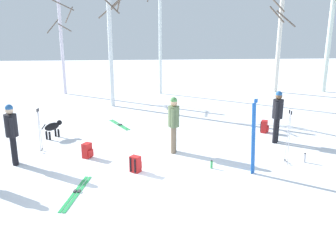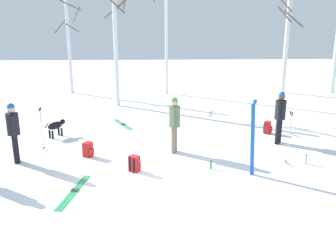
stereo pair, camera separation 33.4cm
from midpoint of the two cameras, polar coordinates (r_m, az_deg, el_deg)
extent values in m
plane|color=white|center=(9.15, -1.93, -9.07)|extent=(60.00, 60.00, 0.00)
cylinder|color=black|center=(11.26, -21.76, -3.11)|extent=(0.16, 0.16, 0.82)
cylinder|color=black|center=(11.09, -21.69, -3.39)|extent=(0.16, 0.16, 0.82)
cylinder|color=black|center=(10.98, -22.11, 0.30)|extent=(0.34, 0.34, 0.62)
sphere|color=beige|center=(10.88, -22.34, 2.43)|extent=(0.22, 0.22, 0.22)
sphere|color=#265999|center=(10.87, -22.37, 2.74)|extent=(0.21, 0.21, 0.21)
cylinder|color=black|center=(11.18, -22.17, 0.47)|extent=(0.10, 0.10, 0.56)
cylinder|color=black|center=(10.78, -22.02, -0.07)|extent=(0.10, 0.10, 0.56)
cylinder|color=#72604C|center=(11.09, 1.78, -2.23)|extent=(0.16, 0.16, 0.82)
cylinder|color=#72604C|center=(11.26, 1.88, -1.95)|extent=(0.16, 0.16, 0.82)
cylinder|color=#566B47|center=(10.97, 1.86, 1.49)|extent=(0.34, 0.34, 0.62)
sphere|color=tan|center=(10.87, 1.88, 3.63)|extent=(0.22, 0.22, 0.22)
sphere|color=#4C8C4C|center=(10.86, 1.89, 3.94)|extent=(0.21, 0.21, 0.21)
cylinder|color=#566B47|center=(10.77, 1.75, 1.11)|extent=(0.10, 0.10, 0.56)
cylinder|color=#566B47|center=(11.18, 1.97, 1.65)|extent=(0.10, 0.10, 0.56)
cylinder|color=black|center=(12.65, 17.57, -0.67)|extent=(0.16, 0.16, 0.82)
cylinder|color=black|center=(12.48, 17.39, -0.88)|extent=(0.16, 0.16, 0.82)
cylinder|color=black|center=(12.39, 17.75, 2.41)|extent=(0.34, 0.34, 0.62)
sphere|color=brown|center=(12.30, 17.92, 4.32)|extent=(0.22, 0.22, 0.22)
sphere|color=#265999|center=(12.29, 17.94, 4.59)|extent=(0.21, 0.21, 0.21)
cylinder|color=black|center=(12.60, 17.95, 2.52)|extent=(0.10, 0.10, 0.56)
cylinder|color=black|center=(12.19, 17.54, 2.13)|extent=(0.10, 0.10, 0.56)
ellipsoid|color=black|center=(13.16, -16.39, 0.06)|extent=(0.53, 0.62, 0.26)
sphere|color=black|center=(13.36, -15.32, 0.66)|extent=(0.18, 0.18, 0.18)
ellipsoid|color=black|center=(13.40, -15.12, 0.64)|extent=(0.11, 0.12, 0.06)
cylinder|color=black|center=(12.93, -17.59, 0.04)|extent=(0.14, 0.18, 0.17)
cylinder|color=black|center=(13.41, -15.89, -0.81)|extent=(0.07, 0.07, 0.28)
cylinder|color=black|center=(13.30, -15.45, -0.92)|extent=(0.07, 0.07, 0.28)
cylinder|color=black|center=(13.18, -17.16, -1.21)|extent=(0.07, 0.07, 0.28)
cylinder|color=black|center=(13.06, -16.73, -1.33)|extent=(0.07, 0.07, 0.28)
cube|color=blue|center=(9.65, 14.05, -2.09)|extent=(0.16, 0.11, 1.92)
cube|color=blue|center=(9.40, 14.45, 3.71)|extent=(0.06, 0.05, 0.10)
cube|color=blue|center=(9.61, 13.80, -2.16)|extent=(0.16, 0.11, 1.92)
cube|color=blue|center=(9.35, 14.20, 3.67)|extent=(0.06, 0.05, 0.10)
cube|color=green|center=(9.01, -13.02, -9.88)|extent=(0.39, 1.85, 0.02)
cube|color=#333338|center=(9.04, -12.92, -9.62)|extent=(0.08, 0.13, 0.03)
cube|color=green|center=(9.04, -13.62, -9.82)|extent=(0.39, 1.85, 0.02)
cube|color=#333338|center=(9.07, -13.52, -9.56)|extent=(0.08, 0.13, 0.03)
cube|color=green|center=(14.34, -6.58, 0.23)|extent=(0.81, 1.54, 0.02)
cube|color=#333338|center=(14.29, -6.50, 0.27)|extent=(0.11, 0.14, 0.03)
cube|color=green|center=(14.38, -6.21, 0.29)|extent=(0.81, 1.54, 0.02)
cube|color=#333338|center=(14.33, -6.13, 0.33)|extent=(0.11, 0.14, 0.03)
cylinder|color=#B2B2BC|center=(10.74, 18.93, -2.01)|extent=(0.02, 0.11, 1.43)
cylinder|color=black|center=(10.54, 19.30, 1.96)|extent=(0.04, 0.04, 0.10)
cylinder|color=black|center=(10.95, 18.62, -5.23)|extent=(0.07, 0.07, 0.01)
cylinder|color=#B2B2BC|center=(10.62, 19.18, -2.23)|extent=(0.02, 0.11, 1.43)
cylinder|color=black|center=(10.42, 19.56, 1.78)|extent=(0.04, 0.04, 0.10)
cylinder|color=black|center=(10.83, 18.87, -5.49)|extent=(0.07, 0.07, 0.01)
cylinder|color=#B2B2BC|center=(11.90, -18.08, -0.63)|extent=(0.02, 0.10, 1.27)
cylinder|color=black|center=(11.73, -18.36, 2.58)|extent=(0.04, 0.04, 0.10)
cylinder|color=black|center=(12.06, -17.85, -3.20)|extent=(0.07, 0.07, 0.01)
cylinder|color=#B2B2BC|center=(11.77, -18.26, -0.82)|extent=(0.02, 0.10, 1.27)
cylinder|color=black|center=(11.60, -18.55, 2.42)|extent=(0.04, 0.04, 0.10)
cylinder|color=black|center=(11.93, -18.02, -3.42)|extent=(0.07, 0.07, 0.01)
cube|color=red|center=(13.61, 15.83, -0.21)|extent=(0.30, 0.32, 0.44)
cube|color=red|center=(13.61, 16.35, -0.54)|extent=(0.14, 0.20, 0.20)
cube|color=black|center=(13.56, 15.30, -0.24)|extent=(0.04, 0.04, 0.37)
cube|color=black|center=(13.69, 15.40, -0.08)|extent=(0.04, 0.04, 0.37)
cube|color=red|center=(11.09, -11.48, -3.59)|extent=(0.30, 0.32, 0.44)
cube|color=red|center=(11.04, -10.93, -4.02)|extent=(0.15, 0.20, 0.20)
cube|color=black|center=(11.11, -12.18, -3.60)|extent=(0.04, 0.04, 0.37)
cube|color=black|center=(11.21, -11.72, -3.39)|extent=(0.04, 0.04, 0.37)
cube|color=red|center=(9.85, -4.27, -5.84)|extent=(0.33, 0.31, 0.44)
cube|color=red|center=(9.97, -3.81, -5.96)|extent=(0.19, 0.16, 0.20)
cube|color=black|center=(9.73, -4.34, -6.13)|extent=(0.04, 0.04, 0.37)
cube|color=black|center=(9.81, -5.01, -5.96)|extent=(0.04, 0.04, 0.37)
cylinder|color=green|center=(10.12, 7.58, -6.04)|extent=(0.07, 0.07, 0.21)
cylinder|color=black|center=(10.07, 7.61, -5.43)|extent=(0.04, 0.04, 0.02)
cylinder|color=silver|center=(11.11, 21.37, -4.89)|extent=(0.07, 0.07, 0.25)
cylinder|color=black|center=(11.06, 21.45, -4.22)|extent=(0.04, 0.04, 0.02)
cylinder|color=silver|center=(20.87, -14.65, 12.19)|extent=(0.17, 0.17, 5.35)
cylinder|color=brown|center=(20.33, -14.43, 17.65)|extent=(1.00, 0.70, 0.54)
cylinder|color=brown|center=(20.53, -14.20, 14.56)|extent=(0.60, 0.62, 0.45)
cylinder|color=brown|center=(21.16, -15.87, 14.69)|extent=(0.52, 0.91, 0.76)
cylinder|color=brown|center=(21.03, -13.58, 16.36)|extent=(0.64, 0.93, 0.83)
cylinder|color=silver|center=(17.25, -7.51, 11.53)|extent=(0.19, 0.19, 5.15)
cylinder|color=brown|center=(17.71, -7.63, 17.56)|extent=(1.04, 0.09, 0.89)
cylinder|color=brown|center=(16.85, -7.49, 18.08)|extent=(0.78, 0.29, 0.75)
cylinder|color=brown|center=(17.54, -6.90, 17.94)|extent=(0.76, 0.51, 0.67)
cylinder|color=silver|center=(20.08, 0.25, 15.53)|extent=(0.16, 0.16, 7.43)
cylinder|color=silver|center=(21.40, 18.27, 11.71)|extent=(0.24, 0.24, 5.14)
cylinder|color=brown|center=(20.98, 18.04, 16.11)|extent=(0.66, 0.78, 0.87)
cylinder|color=brown|center=(20.96, 17.98, 17.66)|extent=(0.69, 0.93, 0.93)
cylinder|color=brown|center=(20.86, 19.31, 15.41)|extent=(1.17, 0.20, 0.88)
camera|label=1|loc=(0.17, -89.08, 0.26)|focal=39.37mm
camera|label=2|loc=(0.17, 90.92, -0.26)|focal=39.37mm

